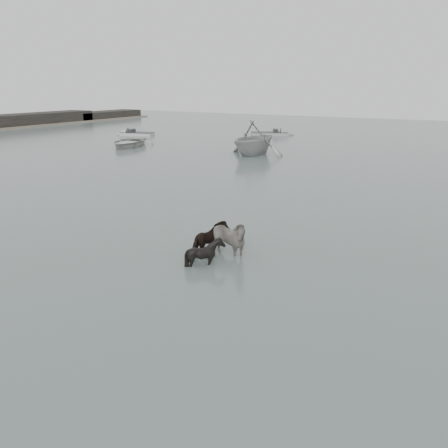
{
  "coord_description": "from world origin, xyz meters",
  "views": [
    {
      "loc": [
        7.81,
        -12.68,
        5.68
      ],
      "look_at": [
        0.44,
        0.0,
        1.0
      ],
      "focal_mm": 35.0,
      "sensor_mm": 36.0,
      "label": 1
    }
  ],
  "objects": [
    {
      "name": "rowboat_lead",
      "position": [
        -21.39,
        19.28,
        0.55
      ],
      "size": [
        5.27,
        6.24,
        1.1
      ],
      "primitive_type": "imported",
      "rotation": [
        0.0,
        0.0,
        0.32
      ],
      "color": "#BBBBB6",
      "rests_on": "ground"
    },
    {
      "name": "skiff_far",
      "position": [
        -13.87,
        35.33,
        0.38
      ],
      "size": [
        5.9,
        4.4,
        0.75
      ],
      "primitive_type": null,
      "rotation": [
        0.0,
        0.0,
        0.54
      ],
      "color": "gray",
      "rests_on": "ground"
    },
    {
      "name": "skiff_outer",
      "position": [
        -27.25,
        27.27,
        0.38
      ],
      "size": [
        5.52,
        3.16,
        0.75
      ],
      "primitive_type": null,
      "rotation": [
        0.0,
        0.0,
        3.46
      ],
      "color": "#BBBAB5",
      "rests_on": "ground"
    },
    {
      "name": "pony_black",
      "position": [
        0.54,
        -1.42,
        0.6
      ],
      "size": [
        1.17,
        1.06,
        1.21
      ],
      "primitive_type": "imported",
      "rotation": [
        0.0,
        0.0,
        1.65
      ],
      "color": "black",
      "rests_on": "ground"
    },
    {
      "name": "rowboat_trail",
      "position": [
        -8.68,
        20.82,
        1.51
      ],
      "size": [
        5.61,
        6.29,
        3.02
      ],
      "primitive_type": "imported",
      "rotation": [
        0.0,
        0.0,
        3.02
      ],
      "color": "#A1A3A1",
      "rests_on": "ground"
    },
    {
      "name": "pony_pinto",
      "position": [
        0.64,
        -0.24,
        0.83
      ],
      "size": [
        2.08,
        1.21,
        1.65
      ],
      "primitive_type": "imported",
      "rotation": [
        0.0,
        0.0,
        1.4
      ],
      "color": "black",
      "rests_on": "ground"
    },
    {
      "name": "ground",
      "position": [
        0.0,
        0.0,
        0.0
      ],
      "size": [
        140.0,
        140.0,
        0.0
      ],
      "primitive_type": "plane",
      "color": "slate",
      "rests_on": "ground"
    },
    {
      "name": "pony_dark",
      "position": [
        0.15,
        -0.39,
        0.64
      ],
      "size": [
        1.42,
        1.54,
        1.29
      ],
      "primitive_type": "imported",
      "rotation": [
        0.0,
        0.0,
        1.86
      ],
      "color": "black",
      "rests_on": "ground"
    }
  ]
}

